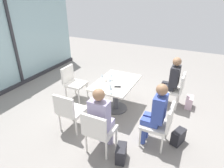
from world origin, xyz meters
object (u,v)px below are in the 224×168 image
handbag_0 (178,137)px  cell_phone_on_table (118,87)px  chair_near_window (73,81)px  person_side_end (101,117)px  dining_table_main (116,89)px  wine_glass_1 (111,75)px  chair_side_end (98,130)px  wine_glass_2 (111,88)px  wine_glass_3 (110,80)px  handbag_1 (189,102)px  chair_far_left (70,110)px  chair_front_left (161,123)px  chair_front_right (175,88)px  wine_glass_0 (102,75)px  person_front_left (156,112)px  handbag_2 (121,153)px  coffee_cup (106,80)px  person_front_right (172,79)px

handbag_0 → cell_phone_on_table: bearing=97.2°
chair_near_window → person_side_end: (-1.30, -1.56, 0.20)m
dining_table_main → wine_glass_1: wine_glass_1 is taller
chair_side_end → wine_glass_2: size_ratio=4.70×
dining_table_main → chair_near_window: 1.24m
wine_glass_3 → handbag_1: size_ratio=0.62×
dining_table_main → wine_glass_3: wine_glass_3 is taller
person_side_end → cell_phone_on_table: 1.09m
chair_near_window → handbag_0: size_ratio=2.90×
chair_far_left → handbag_1: size_ratio=2.90×
chair_front_left → chair_far_left: same height
chair_front_right → dining_table_main: bearing=121.6°
wine_glass_1 → handbag_0: 1.93m
handbag_0 → chair_far_left: bearing=126.2°
chair_front_left → wine_glass_0: bearing=66.5°
chair_far_left → person_front_left: 1.67m
chair_front_right → wine_glass_1: 1.59m
handbag_0 → handbag_2: bearing=156.6°
wine_glass_3 → coffee_cup: (0.15, 0.17, -0.09)m
person_side_end → handbag_0: person_side_end is taller
dining_table_main → handbag_1: bearing=-62.0°
chair_near_window → chair_front_left: bearing=-107.1°
wine_glass_1 → cell_phone_on_table: 0.39m
wine_glass_0 → chair_front_left: bearing=-113.5°
person_front_left → wine_glass_3: bearing=65.7°
chair_front_right → cell_phone_on_table: bearing=132.0°
wine_glass_1 → handbag_2: wine_glass_1 is taller
chair_near_window → wine_glass_1: 1.17m
wine_glass_0 → handbag_1: 2.26m
chair_side_end → coffee_cup: chair_side_end is taller
wine_glass_1 → coffee_cup: 0.16m
chair_far_left → handbag_1: (1.99, -2.09, -0.36)m
dining_table_main → person_front_left: size_ratio=0.98×
chair_near_window → wine_glass_2: bearing=-111.7°
person_front_left → person_side_end: bearing=124.1°
dining_table_main → chair_front_right: 1.45m
person_side_end → wine_glass_3: (1.07, 0.37, 0.16)m
wine_glass_0 → wine_glass_3: same height
chair_far_left → person_side_end: (-0.17, -0.81, 0.20)m
chair_front_left → handbag_2: (-0.64, 0.49, -0.36)m
handbag_2 → chair_near_window: bearing=40.9°
chair_front_left → chair_front_right: (1.52, 0.00, 0.00)m
chair_side_end → handbag_2: 0.55m
dining_table_main → person_front_right: person_front_right is taller
chair_side_end → wine_glass_0: bearing=25.7°
handbag_2 → chair_far_left: bearing=63.9°
chair_near_window → wine_glass_0: wine_glass_0 is taller
chair_front_left → chair_side_end: same height
chair_far_left → cell_phone_on_table: bearing=-34.7°
handbag_1 → wine_glass_0: bearing=116.4°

